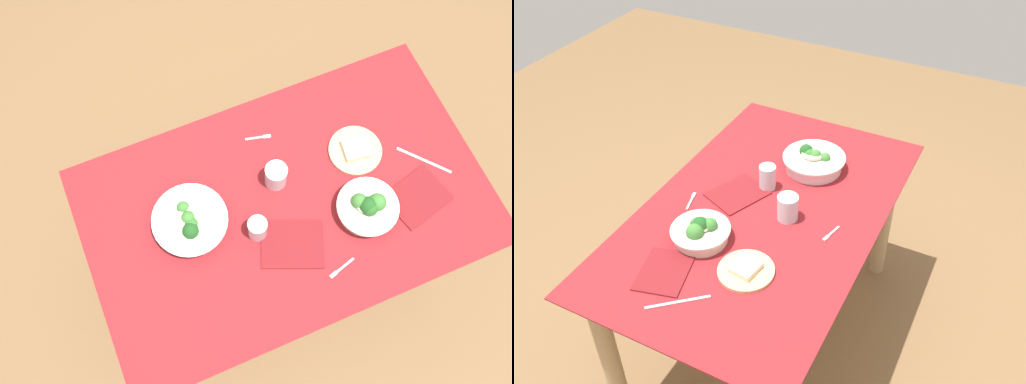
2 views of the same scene
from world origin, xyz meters
TOP-DOWN VIEW (x-y plane):
  - ground_plane at (0.00, 0.00)m, footprint 6.00×6.00m
  - dining_table at (0.00, 0.00)m, footprint 1.40×0.86m
  - broccoli_bowl_far at (-0.33, 0.06)m, footprint 0.26×0.26m
  - broccoli_bowl_near at (0.24, -0.13)m, footprint 0.21×0.21m
  - bread_side_plate at (0.31, 0.09)m, footprint 0.19×0.19m
  - water_glass_center at (-0.13, -0.05)m, footprint 0.07×0.07m
  - water_glass_side at (-0.00, 0.10)m, footprint 0.08×0.08m
  - fork_by_far_bowl at (0.08, -0.28)m, footprint 0.10×0.04m
  - fork_by_near_bowl at (0.01, 0.27)m, footprint 0.09×0.03m
  - table_knife_left at (0.52, -0.04)m, footprint 0.14×0.16m
  - napkin_folded_upper at (-0.04, -0.14)m, footprint 0.26×0.24m
  - napkin_folded_lower at (0.43, -0.15)m, footprint 0.23×0.20m

SIDE VIEW (x-z plane):
  - ground_plane at x=0.00m, z-range 0.00..0.00m
  - dining_table at x=0.00m, z-range 0.25..0.97m
  - table_knife_left at x=0.52m, z-range 0.72..0.72m
  - fork_by_far_bowl at x=0.08m, z-range 0.72..0.73m
  - fork_by_near_bowl at x=0.01m, z-range 0.72..0.73m
  - napkin_folded_upper at x=-0.04m, z-range 0.72..0.73m
  - napkin_folded_lower at x=0.43m, z-range 0.72..0.73m
  - bread_side_plate at x=0.31m, z-range 0.71..0.75m
  - broccoli_bowl_far at x=-0.33m, z-range 0.71..0.81m
  - broccoli_bowl_near at x=0.24m, z-range 0.71..0.81m
  - water_glass_side at x=0.00m, z-range 0.72..0.82m
  - water_glass_center at x=-0.13m, z-range 0.72..0.82m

